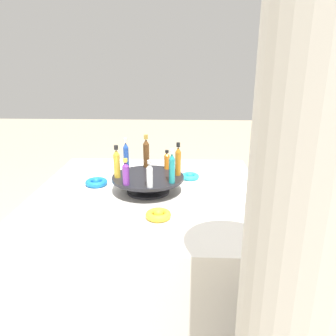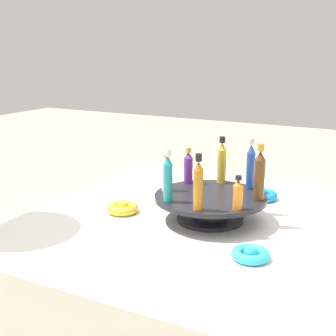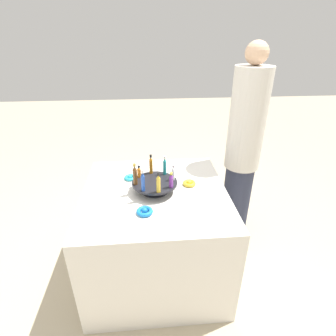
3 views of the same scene
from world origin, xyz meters
TOP-DOWN VIEW (x-y plane):
  - display_stand at (0.00, 0.00)m, footprint 0.30×0.30m
  - bottle_purple at (0.07, 0.10)m, footprint 0.03×0.03m
  - bottle_clear at (-0.02, 0.12)m, footprint 0.02×0.02m
  - bottle_teal at (-0.10, 0.07)m, footprint 0.02×0.02m
  - bottle_amber at (-0.12, -0.02)m, footprint 0.02×0.02m
  - bottle_orange at (-0.07, -0.10)m, footprint 0.02×0.02m
  - bottle_brown at (0.02, -0.12)m, footprint 0.03×0.03m
  - bottle_blue at (0.10, -0.07)m, footprint 0.02×0.02m
  - bottle_gold at (0.12, 0.02)m, footprint 0.03×0.03m
  - ribbon_bow_teal at (-0.18, -0.17)m, footprint 0.09×0.09m
  - ribbon_bow_blue at (0.24, -0.07)m, footprint 0.10×0.10m
  - ribbon_bow_gold at (-0.06, 0.24)m, footprint 0.09×0.09m

SIDE VIEW (x-z plane):
  - ribbon_bow_teal at x=-0.18m, z-range 0.72..0.75m
  - ribbon_bow_gold at x=-0.06m, z-range 0.72..0.75m
  - ribbon_bow_blue at x=0.24m, z-range 0.72..0.75m
  - display_stand at x=0.00m, z-range 0.73..0.81m
  - bottle_orange at x=-0.07m, z-range 0.79..0.88m
  - bottle_purple at x=0.07m, z-range 0.79..0.89m
  - bottle_clear at x=-0.02m, z-range 0.79..0.90m
  - bottle_gold at x=0.12m, z-range 0.79..0.92m
  - bottle_teal at x=-0.10m, z-range 0.79..0.92m
  - bottle_amber at x=-0.12m, z-range 0.79..0.93m
  - bottle_blue at x=0.10m, z-range 0.79..0.93m
  - bottle_brown at x=0.02m, z-range 0.79..0.94m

